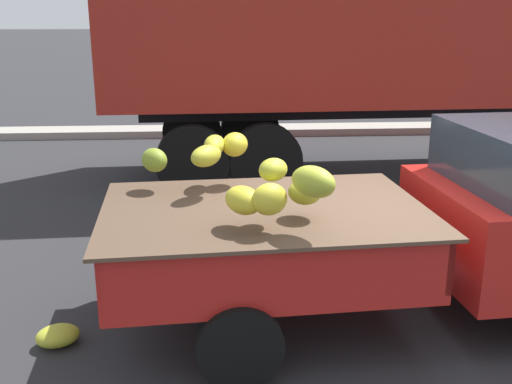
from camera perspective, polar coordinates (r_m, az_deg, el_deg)
The scene contains 5 objects.
ground at distance 5.67m, azimuth 14.30°, elevation -11.33°, with size 220.00×220.00×0.00m, color #28282B.
curb_strip at distance 13.65m, azimuth 3.34°, elevation 5.97°, with size 80.00×0.80×0.16m, color gray.
pickup_truck at distance 5.54m, azimuth 20.12°, elevation -2.56°, with size 4.80×2.13×1.70m.
semi_trailer at distance 10.75m, azimuth 19.89°, elevation 15.36°, with size 12.09×3.03×3.95m.
fallen_banana_bunch_near_tailgate at distance 5.26m, azimuth -18.49°, elevation -12.95°, with size 0.35×0.27×0.17m, color gold.
Camera 1 is at (-1.70, -4.73, 2.61)m, focal length 41.69 mm.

